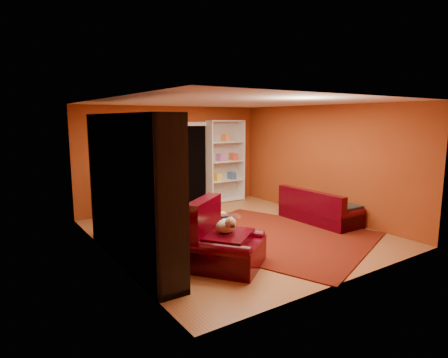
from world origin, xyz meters
TOP-DOWN VIEW (x-y plane):
  - floor at (0.00, 0.00)m, footprint 5.00×5.50m
  - ceiling at (0.00, 0.00)m, footprint 5.00×5.50m
  - wall_back at (0.00, 2.77)m, footprint 5.00×0.05m
  - wall_left at (-2.52, 0.00)m, footprint 0.05×5.50m
  - wall_right at (2.52, 0.00)m, footprint 0.05×5.50m
  - doorway at (0.60, 2.73)m, footprint 1.06×0.60m
  - rug at (0.45, -0.65)m, footprint 4.07×4.35m
  - media_unit at (-2.27, -0.33)m, footprint 0.51×3.09m
  - christmas_tree at (-1.30, 2.07)m, footprint 1.04×1.04m
  - gift_box_teal at (-1.25, 2.09)m, footprint 0.34×0.34m
  - gift_box_green at (-0.88, 1.48)m, footprint 0.36×0.36m
  - gift_box_red at (-0.81, 2.34)m, footprint 0.28×0.28m
  - white_bookshelf at (1.51, 2.57)m, footprint 1.07×0.40m
  - armchair at (-1.12, -1.37)m, footprint 1.53×1.53m
  - dog at (-1.11, -1.30)m, footprint 0.50×0.48m
  - sofa at (2.02, -0.42)m, footprint 0.83×1.80m
  - coffee_table at (-0.21, 0.09)m, footprint 0.84×0.84m
  - acrylic_chair at (-0.81, 1.30)m, footprint 0.54×0.57m

SIDE VIEW (x-z plane):
  - floor at x=0.00m, z-range -0.05..0.00m
  - rug at x=0.45m, z-range 0.00..0.02m
  - gift_box_red at x=-0.81m, z-range 0.00..0.22m
  - gift_box_green at x=-0.88m, z-range 0.00..0.28m
  - gift_box_teal at x=-1.25m, z-range 0.00..0.28m
  - coffee_table at x=-0.21m, z-range -0.04..0.40m
  - sofa at x=2.02m, z-range 0.00..0.77m
  - armchair at x=-1.12m, z-range 0.00..0.86m
  - acrylic_chair at x=-0.81m, z-range 0.00..0.89m
  - dog at x=-1.11m, z-range 0.50..0.78m
  - christmas_tree at x=-1.30m, z-range -0.03..1.74m
  - doorway at x=0.60m, z-range -0.03..2.13m
  - white_bookshelf at x=1.51m, z-range -0.03..2.27m
  - media_unit at x=-2.27m, z-range 0.00..2.37m
  - wall_back at x=0.00m, z-range 0.00..2.60m
  - wall_left at x=-2.52m, z-range 0.00..2.60m
  - wall_right at x=2.52m, z-range 0.00..2.60m
  - ceiling at x=0.00m, z-range 2.60..2.65m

